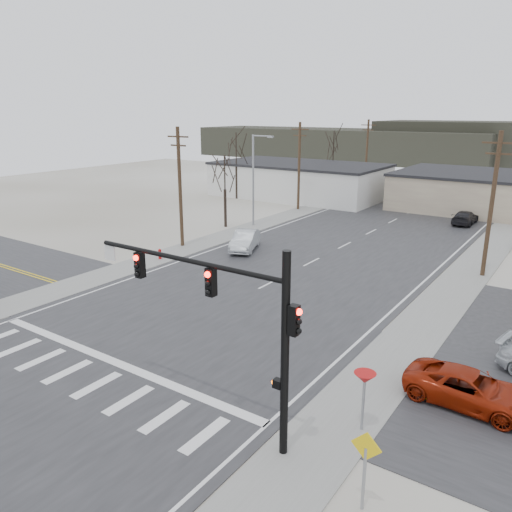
{
  "coord_description": "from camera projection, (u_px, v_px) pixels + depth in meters",
  "views": [
    {
      "loc": [
        17.21,
        -18.65,
        11.27
      ],
      "look_at": [
        0.48,
        5.74,
        2.6
      ],
      "focal_mm": 35.0,
      "sensor_mm": 36.0,
      "label": 1
    }
  ],
  "objects": [
    {
      "name": "car_far_b",
      "position": [
        452.0,
        186.0,
        71.89
      ],
      "size": [
        1.76,
        4.11,
        1.38
      ],
      "primitive_type": "imported",
      "rotation": [
        0.0,
        0.0,
        0.03
      ],
      "color": "black",
      "rests_on": "main_road"
    },
    {
      "name": "car_parked_red",
      "position": [
        470.0,
        389.0,
        19.6
      ],
      "size": [
        5.09,
        2.52,
        1.39
      ],
      "primitive_type": "imported",
      "rotation": [
        0.0,
        0.0,
        1.53
      ],
      "color": "maroon",
      "rests_on": "parking_lot"
    },
    {
      "name": "ground",
      "position": [
        189.0,
        324.0,
        27.26
      ],
      "size": [
        140.0,
        140.0,
        0.0
      ],
      "primitive_type": "plane",
      "color": "silver",
      "rests_on": "ground"
    },
    {
      "name": "fire_hydrant",
      "position": [
        160.0,
        254.0,
        39.0
      ],
      "size": [
        0.24,
        0.24,
        0.87
      ],
      "color": "#A50C0C",
      "rests_on": "ground"
    },
    {
      "name": "sidewalk_left",
      "position": [
        245.0,
        229.0,
        48.84
      ],
      "size": [
        3.0,
        90.0,
        0.06
      ],
      "primitive_type": "cube",
      "color": "gray",
      "rests_on": "ground"
    },
    {
      "name": "streetlight_main",
      "position": [
        255.0,
        175.0,
        49.11
      ],
      "size": [
        2.4,
        0.25,
        9.0
      ],
      "color": "gray",
      "rests_on": "ground"
    },
    {
      "name": "traffic_signal_mast",
      "position": [
        237.0,
        314.0,
        16.76
      ],
      "size": [
        8.95,
        0.43,
        7.2
      ],
      "color": "black",
      "rests_on": "ground"
    },
    {
      "name": "cross_road",
      "position": [
        189.0,
        324.0,
        27.26
      ],
      "size": [
        90.0,
        10.0,
        0.04
      ],
      "primitive_type": "cube",
      "color": "#262628",
      "rests_on": "ground"
    },
    {
      "name": "tree_left_near",
      "position": [
        225.0,
        174.0,
        48.68
      ],
      "size": [
        3.3,
        3.3,
        7.35
      ],
      "color": "black",
      "rests_on": "ground"
    },
    {
      "name": "car_far_a",
      "position": [
        465.0,
        217.0,
        50.95
      ],
      "size": [
        1.96,
        4.69,
        1.35
      ],
      "primitive_type": "imported",
      "rotation": [
        0.0,
        0.0,
        3.13
      ],
      "color": "black",
      "rests_on": "main_road"
    },
    {
      "name": "upole_left_c",
      "position": [
        299.0,
        165.0,
        57.36
      ],
      "size": [
        2.2,
        0.3,
        10.0
      ],
      "color": "#452E20",
      "rests_on": "ground"
    },
    {
      "name": "building_left_far",
      "position": [
        299.0,
        180.0,
        66.97
      ],
      "size": [
        22.3,
        12.3,
        4.5
      ],
      "color": "silver",
      "rests_on": "ground"
    },
    {
      "name": "upole_left_d",
      "position": [
        367.0,
        153.0,
        73.19
      ],
      "size": [
        2.2,
        0.3,
        10.0
      ],
      "color": "#452E20",
      "rests_on": "ground"
    },
    {
      "name": "hill_left",
      "position": [
        338.0,
        144.0,
        118.09
      ],
      "size": [
        70.0,
        18.0,
        7.0
      ],
      "primitive_type": "cube",
      "color": "#333026",
      "rests_on": "ground"
    },
    {
      "name": "yield_sign",
      "position": [
        365.0,
        380.0,
        17.67
      ],
      "size": [
        0.8,
        0.8,
        2.35
      ],
      "color": "gray",
      "rests_on": "ground"
    },
    {
      "name": "upole_left_b",
      "position": [
        180.0,
        186.0,
        41.53
      ],
      "size": [
        2.2,
        0.3,
        10.0
      ],
      "color": "#452E20",
      "rests_on": "ground"
    },
    {
      "name": "upole_right_a",
      "position": [
        492.0,
        203.0,
        33.8
      ],
      "size": [
        2.2,
        0.3,
        10.0
      ],
      "color": "#452E20",
      "rests_on": "ground"
    },
    {
      "name": "tree_left_mid",
      "position": [
        236.0,
        150.0,
        64.35
      ],
      "size": [
        3.96,
        3.96,
        8.82
      ],
      "color": "black",
      "rests_on": "ground"
    },
    {
      "name": "sedan_crossing",
      "position": [
        245.0,
        240.0,
        41.52
      ],
      "size": [
        3.45,
        5.16,
        1.61
      ],
      "primitive_type": "imported",
      "rotation": [
        0.0,
        0.0,
        0.4
      ],
      "color": "#A3A9AD",
      "rests_on": "main_road"
    },
    {
      "name": "diamond_sign",
      "position": [
        365.0,
        463.0,
        14.22
      ],
      "size": [
        0.92,
        0.1,
        2.61
      ],
      "color": "gray",
      "rests_on": "ground"
    },
    {
      "name": "main_road",
      "position": [
        318.0,
        259.0,
        39.13
      ],
      "size": [
        18.0,
        110.0,
        0.05
      ],
      "primitive_type": "cube",
      "color": "#262628",
      "rests_on": "ground"
    },
    {
      "name": "sidewalk_right",
      "position": [
        475.0,
        266.0,
        37.33
      ],
      "size": [
        3.0,
        90.0,
        0.06
      ],
      "primitive_type": "cube",
      "color": "gray",
      "rests_on": "ground"
    },
    {
      "name": "tree_left_far",
      "position": [
        333.0,
        147.0,
        69.5
      ],
      "size": [
        3.96,
        3.96,
        8.82
      ],
      "color": "black",
      "rests_on": "ground"
    }
  ]
}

